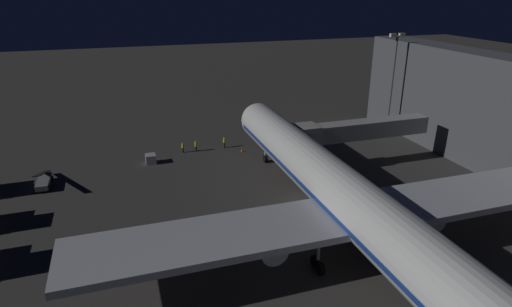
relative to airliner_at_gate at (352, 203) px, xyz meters
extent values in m
plane|color=#383533|center=(0.00, -12.43, -5.73)|extent=(320.00, 320.00, 0.00)
cylinder|color=silver|center=(0.00, -1.64, 0.11)|extent=(5.47, 54.95, 5.47)
sphere|color=silver|center=(0.00, -29.11, 0.11)|extent=(5.36, 5.36, 5.36)
cube|color=navy|center=(0.00, -1.64, -0.30)|extent=(5.52, 52.76, 0.50)
cube|color=black|center=(0.00, -27.47, 1.07)|extent=(3.01, 1.40, 0.90)
cube|color=#B7BABF|center=(0.00, 0.66, -0.85)|extent=(54.43, 7.41, 0.70)
cylinder|color=#B7BABF|center=(-8.76, -0.34, -2.64)|extent=(2.59, 4.98, 2.59)
cylinder|color=black|center=(-8.76, -2.82, -2.64)|extent=(2.21, 0.15, 2.21)
cylinder|color=#B7BABF|center=(8.76, -0.34, -2.64)|extent=(2.59, 4.98, 2.59)
cylinder|color=black|center=(8.76, -2.82, -2.64)|extent=(2.21, 0.15, 2.21)
cylinder|color=#B7BABF|center=(0.00, -25.61, -3.28)|extent=(0.28, 0.28, 2.51)
cylinder|color=black|center=(0.00, -25.61, -5.13)|extent=(0.45, 1.20, 1.20)
cylinder|color=#B7BABF|center=(-4.20, 1.66, -3.28)|extent=(0.28, 0.28, 2.51)
cylinder|color=black|center=(-4.20, 1.01, -5.13)|extent=(0.45, 1.20, 1.20)
cylinder|color=black|center=(-4.20, 2.31, -5.13)|extent=(0.45, 1.20, 1.20)
cylinder|color=#B7BABF|center=(4.20, 1.66, -3.28)|extent=(0.28, 0.28, 2.51)
cylinder|color=black|center=(4.20, 1.01, -5.13)|extent=(0.45, 1.20, 1.20)
cylinder|color=black|center=(4.20, 2.31, -5.13)|extent=(0.45, 1.20, 1.20)
cube|color=#9E9E99|center=(-13.94, -19.85, 0.11)|extent=(19.67, 2.60, 2.50)
cube|color=#9E9E99|center=(-4.10, -19.85, 0.11)|extent=(3.20, 3.40, 3.00)
cube|color=black|center=(-2.70, -19.85, 0.11)|extent=(0.70, 3.20, 2.70)
cylinder|color=#B7BABF|center=(-5.10, -19.85, -3.44)|extent=(0.56, 0.56, 4.60)
cylinder|color=black|center=(-5.70, -19.85, -5.43)|extent=(0.25, 0.60, 0.60)
cylinder|color=black|center=(-4.50, -19.85, -5.43)|extent=(0.25, 0.60, 0.60)
cylinder|color=#59595E|center=(-25.50, -31.04, 3.09)|extent=(0.40, 0.40, 17.64)
cube|color=#F9EFC6|center=(-26.40, -31.04, 12.16)|extent=(1.10, 0.50, 0.60)
cube|color=#F9EFC6|center=(-24.60, -31.04, 12.16)|extent=(1.10, 0.50, 0.60)
cube|color=slate|center=(31.68, -26.90, -5.03)|extent=(1.60, 4.85, 0.70)
cube|color=black|center=(31.68, -26.90, -3.78)|extent=(0.90, 8.35, 2.79)
cylinder|color=black|center=(30.82, -28.60, -5.38)|extent=(0.24, 0.70, 0.70)
cylinder|color=black|center=(32.54, -28.60, -5.38)|extent=(0.24, 0.70, 0.70)
cylinder|color=black|center=(30.82, -25.20, -5.38)|extent=(0.24, 0.70, 0.70)
cylinder|color=black|center=(32.54, -25.20, -5.38)|extent=(0.24, 0.70, 0.70)
cube|color=#B7BABF|center=(16.98, -30.72, -5.01)|extent=(1.53, 1.75, 1.44)
cylinder|color=black|center=(9.38, -33.64, -5.28)|extent=(0.28, 0.28, 0.91)
cylinder|color=yellow|center=(9.38, -33.64, -4.50)|extent=(0.40, 0.40, 0.65)
sphere|color=tan|center=(9.38, -33.64, -4.05)|extent=(0.24, 0.24, 0.24)
sphere|color=yellow|center=(9.38, -33.64, -4.00)|extent=(0.23, 0.23, 0.23)
cylinder|color=black|center=(4.48, -33.82, -5.26)|extent=(0.28, 0.28, 0.95)
cylinder|color=yellow|center=(4.48, -33.82, -4.45)|extent=(0.40, 0.40, 0.66)
sphere|color=tan|center=(4.48, -33.82, -4.00)|extent=(0.24, 0.24, 0.24)
sphere|color=yellow|center=(4.48, -33.82, -3.95)|extent=(0.23, 0.23, 0.23)
cylinder|color=black|center=(11.52, -33.79, -5.31)|extent=(0.28, 0.28, 0.84)
cylinder|color=yellow|center=(11.52, -33.79, -4.56)|extent=(0.40, 0.40, 0.66)
sphere|color=tan|center=(11.52, -33.79, -4.11)|extent=(0.24, 0.24, 0.24)
sphere|color=orange|center=(11.52, -33.79, -4.06)|extent=(0.23, 0.23, 0.23)
cone|color=orange|center=(-2.20, -31.11, -5.46)|extent=(0.36, 0.36, 0.55)
cone|color=orange|center=(2.20, -31.11, -5.46)|extent=(0.36, 0.36, 0.55)
camera|label=1|loc=(20.60, 32.60, 19.93)|focal=30.08mm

